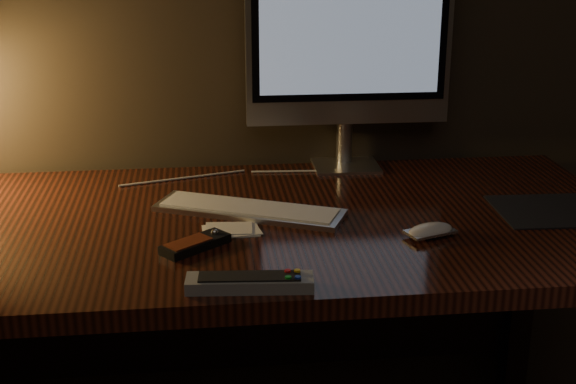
{
  "coord_description": "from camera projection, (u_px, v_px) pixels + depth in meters",
  "views": [
    {
      "loc": [
        -0.09,
        0.33,
        1.34
      ],
      "look_at": [
        0.07,
        1.73,
        0.85
      ],
      "focal_mm": 50.0,
      "sensor_mm": 36.0,
      "label": 1
    }
  ],
  "objects": [
    {
      "name": "cable",
      "position": [
        248.0,
        176.0,
        1.9
      ],
      "size": [
        0.59,
        0.05,
        0.01
      ],
      "primitive_type": "cylinder",
      "rotation": [
        0.0,
        1.57,
        0.07
      ],
      "color": "white",
      "rests_on": "desk"
    },
    {
      "name": "monitor",
      "position": [
        349.0,
        44.0,
        1.88
      ],
      "size": [
        0.49,
        0.14,
        0.51
      ],
      "rotation": [
        0.0,
        0.0,
        -0.02
      ],
      "color": "silver",
      "rests_on": "desk"
    },
    {
      "name": "media_remote",
      "position": [
        195.0,
        244.0,
        1.49
      ],
      "size": [
        0.14,
        0.12,
        0.03
      ],
      "rotation": [
        0.0,
        0.0,
        0.67
      ],
      "color": "black",
      "rests_on": "desk"
    },
    {
      "name": "mouse",
      "position": [
        430.0,
        232.0,
        1.55
      ],
      "size": [
        0.11,
        0.08,
        0.02
      ],
      "primitive_type": "ellipsoid",
      "rotation": [
        0.0,
        0.0,
        0.33
      ],
      "color": "white",
      "rests_on": "desk"
    },
    {
      "name": "keyboard",
      "position": [
        249.0,
        209.0,
        1.67
      ],
      "size": [
        0.41,
        0.26,
        0.01
      ],
      "primitive_type": "cube",
      "rotation": [
        0.0,
        0.0,
        -0.42
      ],
      "color": "silver",
      "rests_on": "desk"
    },
    {
      "name": "tv_remote",
      "position": [
        250.0,
        282.0,
        1.33
      ],
      "size": [
        0.22,
        0.07,
        0.03
      ],
      "rotation": [
        0.0,
        0.0,
        -0.08
      ],
      "color": "gray",
      "rests_on": "desk"
    },
    {
      "name": "desk",
      "position": [
        245.0,
        263.0,
        1.74
      ],
      "size": [
        1.6,
        0.75,
        0.75
      ],
      "color": "#3C170D",
      "rests_on": "ground"
    },
    {
      "name": "papers",
      "position": [
        231.0,
        230.0,
        1.57
      ],
      "size": [
        0.11,
        0.08,
        0.01
      ],
      "primitive_type": "cube",
      "rotation": [
        0.0,
        0.0,
        0.03
      ],
      "color": "white",
      "rests_on": "desk"
    },
    {
      "name": "mousepad",
      "position": [
        556.0,
        210.0,
        1.68
      ],
      "size": [
        0.26,
        0.21,
        0.0
      ],
      "primitive_type": "cube",
      "rotation": [
        0.0,
        0.0,
        -0.04
      ],
      "color": "black",
      "rests_on": "desk"
    }
  ]
}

